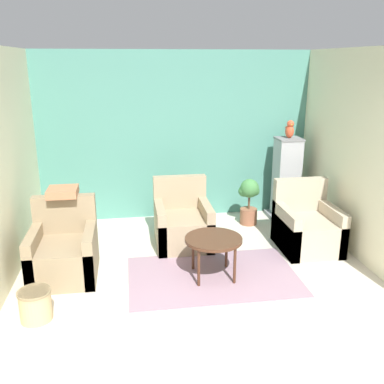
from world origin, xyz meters
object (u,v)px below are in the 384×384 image
(parrot, at_px, (290,130))
(birdcage, at_px, (286,180))
(armchair_right, at_px, (307,228))
(potted_plant, at_px, (249,198))
(armchair_middle, at_px, (183,224))
(armchair_left, at_px, (64,253))
(wicker_basket, at_px, (35,304))
(coffee_table, at_px, (214,242))

(parrot, bearing_deg, birdcage, -90.00)
(armchair_right, height_order, potted_plant, armchair_right)
(armchair_middle, xyz_separation_m, parrot, (1.88, 0.85, 1.21))
(armchair_left, relative_size, potted_plant, 1.24)
(wicker_basket, bearing_deg, potted_plant, 38.42)
(coffee_table, xyz_separation_m, birdcage, (1.63, 1.90, 0.19))
(coffee_table, height_order, wicker_basket, coffee_table)
(armchair_left, relative_size, armchair_right, 1.00)
(armchair_right, bearing_deg, potted_plant, 117.99)
(armchair_left, relative_size, parrot, 3.21)
(armchair_left, bearing_deg, armchair_right, 5.74)
(birdcage, distance_m, wicker_basket, 4.46)
(armchair_left, distance_m, potted_plant, 3.09)
(armchair_left, bearing_deg, potted_plant, 26.60)
(armchair_right, bearing_deg, birdcage, 83.69)
(coffee_table, height_order, armchair_middle, armchair_middle)
(armchair_middle, xyz_separation_m, potted_plant, (1.18, 0.65, 0.14))
(potted_plant, bearing_deg, armchair_middle, -151.31)
(coffee_table, bearing_deg, armchair_left, 170.17)
(armchair_right, relative_size, parrot, 3.21)
(coffee_table, distance_m, wicker_basket, 2.12)
(parrot, xyz_separation_m, wicker_basket, (-3.64, -2.53, -1.34))
(armchair_left, bearing_deg, birdcage, 24.57)
(coffee_table, height_order, armchair_left, armchair_left)
(armchair_right, relative_size, potted_plant, 1.24)
(coffee_table, height_order, birdcage, birdcage)
(armchair_left, distance_m, armchair_right, 3.34)
(parrot, xyz_separation_m, potted_plant, (-0.70, -0.20, -1.08))
(armchair_left, relative_size, birdcage, 0.69)
(parrot, bearing_deg, armchair_right, -96.30)
(armchair_left, bearing_deg, coffee_table, -9.83)
(wicker_basket, bearing_deg, armchair_left, 79.39)
(armchair_middle, bearing_deg, armchair_left, -155.00)
(armchair_left, relative_size, wicker_basket, 2.78)
(coffee_table, xyz_separation_m, potted_plant, (0.94, 1.70, -0.04))
(coffee_table, xyz_separation_m, armchair_left, (-1.83, 0.32, -0.17))
(birdcage, height_order, wicker_basket, birdcage)
(potted_plant, bearing_deg, parrot, 16.05)
(parrot, relative_size, wicker_basket, 0.87)
(armchair_left, xyz_separation_m, birdcage, (3.46, 1.58, 0.36))
(coffee_table, xyz_separation_m, armchair_middle, (-0.24, 1.06, -0.17))
(coffee_table, bearing_deg, birdcage, 49.34)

